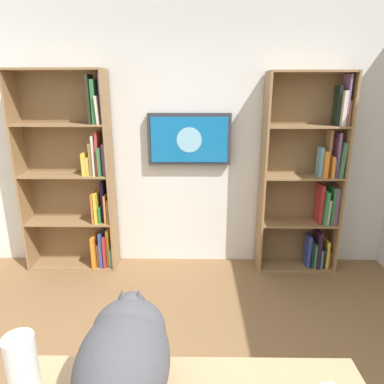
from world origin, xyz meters
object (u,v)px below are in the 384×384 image
(paper_towel_roll, at_px, (22,367))
(bookshelf_left, at_px, (310,182))
(bookshelf_right, at_px, (78,179))
(cat, at_px, (125,354))
(wall_mounted_tv, at_px, (189,139))

(paper_towel_roll, bearing_deg, bookshelf_left, -126.97)
(bookshelf_right, relative_size, cat, 3.14)
(wall_mounted_tv, bearing_deg, paper_towel_roll, 77.35)
(bookshelf_left, height_order, bookshelf_right, bookshelf_right)
(wall_mounted_tv, relative_size, cat, 1.29)
(bookshelf_right, xyz_separation_m, cat, (-0.97, 2.39, -0.04))
(cat, bearing_deg, bookshelf_left, -121.04)
(paper_towel_roll, bearing_deg, bookshelf_right, -76.07)
(bookshelf_right, distance_m, wall_mounted_tv, 1.22)
(bookshelf_left, relative_size, wall_mounted_tv, 2.41)
(bookshelf_left, bearing_deg, cat, 58.96)
(bookshelf_right, distance_m, paper_towel_roll, 2.48)
(bookshelf_right, relative_size, paper_towel_roll, 8.07)
(bookshelf_right, relative_size, wall_mounted_tv, 2.43)
(bookshelf_left, distance_m, bookshelf_right, 2.41)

